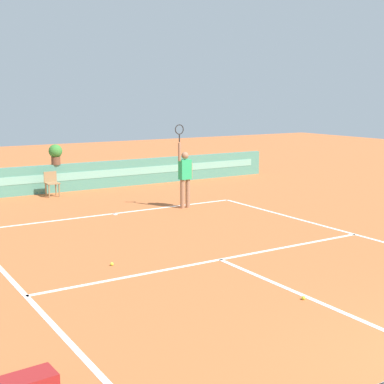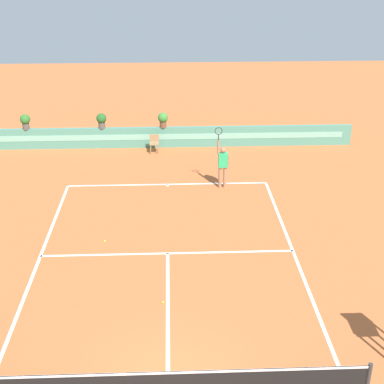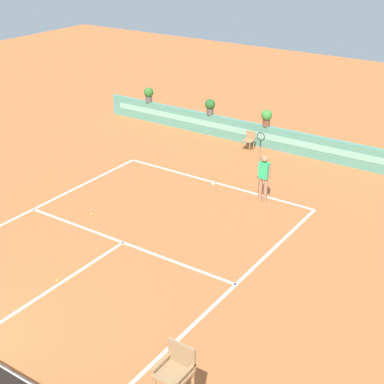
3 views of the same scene
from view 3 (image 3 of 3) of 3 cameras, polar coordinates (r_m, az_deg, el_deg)
ground_plane at (r=18.08m, az=-7.67°, el=-5.53°), size 60.00×60.00×0.00m
court_lines at (r=18.54m, az=-6.21°, el=-4.58°), size 8.32×11.94×0.01m
back_wall_barrier at (r=25.73m, az=7.67°, el=5.39°), size 18.00×0.21×1.00m
umpire_chair at (r=11.40m, az=-1.62°, el=-18.42°), size 0.60×0.60×2.14m
ball_kid_chair at (r=25.38m, az=5.68°, el=5.17°), size 0.44×0.44×0.85m
tennis_player at (r=20.54m, az=7.12°, el=1.77°), size 0.62×0.23×2.58m
tennis_ball_near_baseline at (r=20.13m, az=-9.93°, el=-2.16°), size 0.07×0.07×0.07m
tennis_ball_mid_court at (r=16.80m, az=-13.21°, el=-8.54°), size 0.07×0.07×0.07m
potted_plant_centre at (r=25.51m, az=7.41°, el=7.40°), size 0.48×0.48×0.72m
potted_plant_left at (r=26.88m, az=1.80°, el=8.55°), size 0.48×0.48×0.72m
potted_plant_far_left at (r=28.88m, az=-4.32°, el=9.69°), size 0.48×0.48×0.72m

